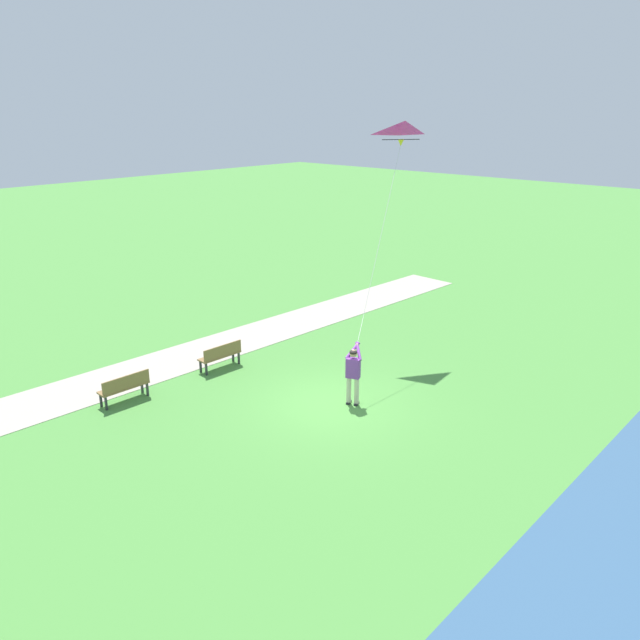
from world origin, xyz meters
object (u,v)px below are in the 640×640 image
at_px(person_kite_flyer, 353,371).
at_px(park_bench_far_walkway, 125,386).
at_px(park_bench_near_walkway, 221,354).
at_px(flying_kite, 404,136).

xyz_separation_m(person_kite_flyer, park_bench_far_walkway, (5.06, 4.46, -0.54)).
distance_m(park_bench_near_walkway, park_bench_far_walkway, 3.50).
distance_m(person_kite_flyer, park_bench_far_walkway, 6.77).
bearing_deg(park_bench_far_walkway, person_kite_flyer, -138.60).
height_order(park_bench_near_walkway, park_bench_far_walkway, same).
xyz_separation_m(person_kite_flyer, park_bench_near_walkway, (4.92, 0.97, -0.54)).
bearing_deg(flying_kite, person_kite_flyer, 111.34).
bearing_deg(park_bench_near_walkway, park_bench_far_walkway, 87.69).
relative_size(flying_kite, park_bench_near_walkway, 3.98).
bearing_deg(park_bench_far_walkway, park_bench_near_walkway, -92.31).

